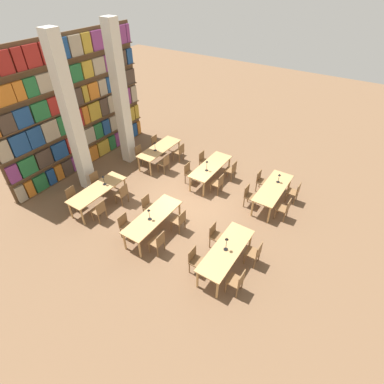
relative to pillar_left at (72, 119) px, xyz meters
The scene contains 40 objects.
ground_plane 5.25m from the pillar_left, 72.97° to the right, with size 40.00×40.00×0.00m, color brown.
bookshelf_bank 1.93m from the pillar_left, 47.97° to the left, with size 7.35×0.35×5.50m.
pillar_left is the anchor object (origin of this frame).
pillar_center 2.53m from the pillar_left, ahead, with size 0.47×0.47×6.00m.
reading_table_0 7.25m from the pillar_left, 95.00° to the right, with size 2.36×0.81×0.77m.
chair_0 8.04m from the pillar_left, 99.25° to the right, with size 0.42×0.40×0.89m.
chair_1 6.76m from the pillar_left, 101.28° to the right, with size 0.42×0.40×0.89m.
chair_2 7.95m from the pillar_left, 90.05° to the right, with size 0.42×0.40×0.89m.
chair_3 6.65m from the pillar_left, 90.06° to the right, with size 0.42×0.40×0.89m.
desk_lamp_0 7.11m from the pillar_left, 95.06° to the right, with size 0.14×0.14×0.50m.
reading_table_1 7.91m from the pillar_left, 65.69° to the right, with size 2.36×0.81×0.77m.
chair_4 8.38m from the pillar_left, 71.71° to the right, with size 0.42×0.40×0.89m.
chair_5 7.15m from the pillar_left, 68.00° to the right, with size 0.42×0.40×0.89m.
chair_6 8.79m from the pillar_left, 64.22° to the right, with size 0.42×0.40×0.89m.
chair_7 7.63m from the pillar_left, 59.43° to the right, with size 0.42×0.40×0.89m.
desk_lamp_1 8.01m from the pillar_left, 62.99° to the right, with size 0.14×0.14×0.39m.
reading_table_2 4.73m from the pillar_left, 99.19° to the right, with size 2.36×0.81×0.77m.
chair_8 5.53m from the pillar_left, 105.01° to the right, with size 0.42×0.40×0.89m.
chair_9 4.40m from the pillar_left, 110.70° to the right, with size 0.42×0.40×0.89m.
chair_10 5.39m from the pillar_left, 90.95° to the right, with size 0.42×0.40×0.89m.
chair_11 4.21m from the pillar_left, 91.34° to the right, with size 0.42×0.40×0.89m.
desk_lamp_2 4.59m from the pillar_left, 101.39° to the right, with size 0.14×0.14×0.45m.
reading_table_3 5.67m from the pillar_left, 53.05° to the right, with size 2.36×0.81×0.77m.
chair_12 6.01m from the pillar_left, 62.27° to the right, with size 0.42×0.40×0.89m.
chair_13 4.97m from the pillar_left, 53.64° to the right, with size 0.42×0.40×0.89m.
chair_14 6.58m from the pillar_left, 52.55° to the right, with size 0.42×0.40×0.89m.
chair_15 5.65m from the pillar_left, 42.99° to the right, with size 0.42×0.40×0.89m.
desk_lamp_3 5.33m from the pillar_left, 57.08° to the right, with size 0.14×0.14×0.48m.
reading_table_4 2.75m from the pillar_left, 114.58° to the right, with size 2.36×0.81×0.77m.
chair_16 3.47m from the pillar_left, 121.07° to the right, with size 0.42×0.40×0.89m.
chair_17 2.88m from the pillar_left, 151.57° to the right, with size 0.42×0.40×0.89m.
chair_18 3.24m from the pillar_left, 91.69° to the right, with size 0.42×0.40×0.89m.
chair_19 2.60m from the pillar_left, 95.16° to the right, with size 0.42×0.40×0.89m.
desk_lamp_4 2.41m from the pillar_left, 100.56° to the right, with size 0.14×0.14×0.41m.
reading_table_5 4.12m from the pillar_left, 24.27° to the right, with size 2.36×0.81×0.77m.
chair_20 4.16m from the pillar_left, 39.25° to the right, with size 0.42×0.40×0.89m.
chair_21 3.66m from the pillar_left, 15.54° to the right, with size 0.42×0.40×0.89m.
chair_22 4.97m from the pillar_left, 29.27° to the right, with size 0.42×0.40×0.89m.
chair_23 4.56m from the pillar_left, 10.80° to the right, with size 0.42×0.40×0.89m.
desk_lamp_5 3.71m from the pillar_left, 26.13° to the right, with size 0.14×0.14×0.42m.
Camera 1 is at (-7.42, -5.12, 7.64)m, focal length 28.00 mm.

